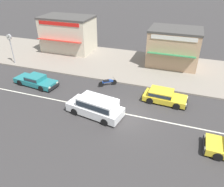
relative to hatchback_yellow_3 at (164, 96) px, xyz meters
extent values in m
plane|color=#383535|center=(-2.63, -2.98, -0.59)|extent=(160.00, 160.00, 0.00)
cube|color=silver|center=(-2.63, -2.98, -0.59)|extent=(50.40, 0.14, 0.01)
cube|color=gray|center=(-2.63, 7.04, -0.51)|extent=(68.00, 10.00, 0.15)
cube|color=black|center=(3.39, -5.01, -0.28)|extent=(0.15, 1.72, 0.28)
cube|color=white|center=(3.41, -5.62, -0.08)|extent=(0.08, 0.24, 0.14)
cube|color=white|center=(3.43, -4.39, -0.08)|extent=(0.08, 0.24, 0.14)
cylinder|color=black|center=(4.20, -5.85, -0.29)|extent=(0.60, 0.23, 0.60)
cylinder|color=black|center=(4.22, -4.19, -0.29)|extent=(0.60, 0.23, 0.60)
cube|color=yellow|center=(0.13, -0.01, -0.18)|extent=(3.82, 1.93, 0.48)
cube|color=yellow|center=(-0.24, 0.01, 0.29)|extent=(2.14, 1.66, 0.46)
cube|color=#28333D|center=(-0.24, 0.01, 0.29)|extent=(2.06, 1.69, 0.29)
cube|color=black|center=(2.04, -0.12, -0.28)|extent=(0.22, 1.68, 0.28)
cube|color=white|center=(2.05, 0.48, -0.08)|extent=(0.09, 0.24, 0.14)
cube|color=white|center=(1.98, -0.72, -0.08)|extent=(0.09, 0.24, 0.14)
cylinder|color=black|center=(1.33, 0.74, -0.29)|extent=(0.61, 0.25, 0.60)
cylinder|color=black|center=(1.24, -0.89, -0.29)|extent=(0.61, 0.25, 0.60)
cylinder|color=black|center=(-0.97, 0.87, -0.29)|extent=(0.61, 0.25, 0.60)
cylinder|color=black|center=(-1.07, -0.75, -0.29)|extent=(0.61, 0.25, 0.60)
cube|color=teal|center=(-12.77, -1.11, -0.18)|extent=(4.68, 2.15, 0.48)
cube|color=teal|center=(-12.72, -1.11, 0.27)|extent=(1.85, 1.67, 0.42)
cube|color=#28333D|center=(-12.72, -1.11, 0.27)|extent=(1.79, 1.69, 0.27)
cube|color=black|center=(-10.48, -1.37, -0.28)|extent=(0.30, 1.62, 0.28)
cube|color=white|center=(-10.44, -0.79, -0.08)|extent=(0.11, 0.25, 0.14)
cube|color=white|center=(-10.57, -1.94, -0.08)|extent=(0.11, 0.25, 0.14)
cylinder|color=black|center=(-11.29, -0.49, -0.29)|extent=(0.62, 0.29, 0.60)
cylinder|color=black|center=(-11.47, -2.04, -0.29)|extent=(0.62, 0.29, 0.60)
cylinder|color=black|center=(-14.08, -0.17, -0.29)|extent=(0.62, 0.29, 0.60)
cylinder|color=black|center=(-14.25, -1.72, -0.29)|extent=(0.62, 0.29, 0.60)
cube|color=white|center=(-5.01, -3.85, -0.07)|extent=(4.85, 2.55, 0.70)
cube|color=white|center=(-4.73, -3.90, 0.63)|extent=(3.34, 2.12, 0.70)
cube|color=#28333D|center=(-4.73, -3.90, 0.63)|extent=(3.23, 2.14, 0.45)
cube|color=black|center=(-7.34, -3.46, -0.28)|extent=(0.41, 1.77, 0.28)
cube|color=white|center=(-7.41, -4.09, 0.08)|extent=(0.12, 0.25, 0.14)
cube|color=white|center=(-7.20, -2.84, 0.08)|extent=(0.12, 0.25, 0.14)
cylinder|color=black|center=(-6.57, -4.46, -0.29)|extent=(0.63, 0.32, 0.60)
cylinder|color=black|center=(-6.28, -2.76, -0.29)|extent=(0.63, 0.32, 0.60)
cylinder|color=black|center=(-3.75, -4.94, -0.29)|extent=(0.63, 0.32, 0.60)
cylinder|color=black|center=(-3.46, -3.24, -0.29)|extent=(0.63, 0.32, 0.60)
cylinder|color=black|center=(-5.22, 1.60, -0.31)|extent=(0.50, 0.43, 0.56)
cylinder|color=black|center=(-6.30, 0.74, -0.31)|extent=(0.50, 0.43, 0.56)
cube|color=#23479E|center=(-5.76, 1.17, -0.11)|extent=(1.01, 0.84, 0.18)
cube|color=black|center=(-5.89, 1.06, 0.03)|extent=(0.64, 0.57, 0.12)
ellipsoid|color=#23479E|center=(-5.57, 1.32, 0.01)|extent=(0.46, 0.44, 0.22)
cylinder|color=#232326|center=(-5.24, 1.58, 0.19)|extent=(0.37, 0.46, 0.03)
cylinder|color=#9E9EA3|center=(-18.63, 2.69, 1.04)|extent=(0.12, 0.12, 2.97)
cylinder|color=#9E9EA3|center=(-18.63, 2.69, 2.84)|extent=(0.63, 0.18, 0.63)
cylinder|color=white|center=(-18.63, 2.59, 2.84)|extent=(0.56, 0.02, 0.56)
cylinder|color=white|center=(-18.63, 2.78, 2.84)|extent=(0.56, 0.02, 0.56)
cube|color=black|center=(-18.63, 2.58, 2.84)|extent=(0.28, 0.01, 0.11)
cube|color=black|center=(-18.63, 2.58, 2.84)|extent=(0.30, 0.01, 0.37)
cube|color=beige|center=(-14.63, 9.38, 1.77)|extent=(6.85, 4.32, 4.43)
cube|color=#474442|center=(-14.63, 9.38, 4.11)|extent=(6.98, 4.41, 0.24)
cube|color=red|center=(-14.63, 6.87, 1.61)|extent=(6.16, 0.90, 0.28)
cube|color=red|center=(-14.63, 7.20, 3.69)|extent=(5.82, 0.08, 0.44)
cube|color=tan|center=(-0.23, 8.85, 1.60)|extent=(5.77, 4.32, 4.09)
cube|color=#474442|center=(-0.23, 8.85, 3.77)|extent=(5.88, 4.41, 0.24)
cube|color=#33844C|center=(-0.23, 6.34, 1.61)|extent=(5.19, 0.90, 0.28)
cube|color=white|center=(-0.23, 6.67, 3.35)|extent=(4.90, 0.08, 0.44)
camera|label=1|loc=(1.17, -17.27, 10.00)|focal=35.00mm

